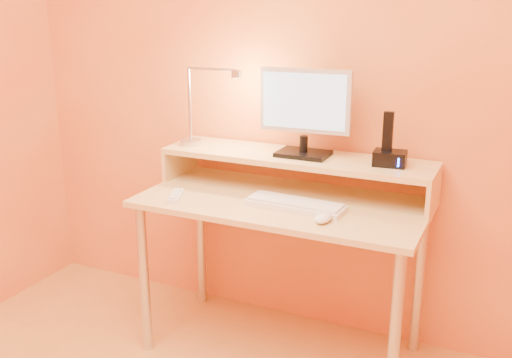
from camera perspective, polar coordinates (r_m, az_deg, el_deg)
The scene contains 25 objects.
wall_back at distance 2.64m, azimuth 5.43°, elevation 10.98°, with size 3.00×0.04×2.50m, color #E4974A.
desk_leg_fl at distance 2.66m, azimuth -10.84°, elevation -9.60°, with size 0.04×0.04×0.69m, color silver.
desk_leg_fr at distance 2.26m, azimuth 13.36°, elevation -14.76°, with size 0.04×0.04×0.69m, color silver.
desk_leg_bl at distance 3.04m, azimuth -5.38°, elevation -5.89°, with size 0.04×0.04×0.69m, color silver.
desk_leg_br at distance 2.70m, azimuth 15.59°, elevation -9.49°, with size 0.04×0.04×0.69m, color silver.
desk_lower at distance 2.47m, azimuth 2.59°, elevation -2.31°, with size 1.20×0.60×0.03m, color #DAB767.
shelf_riser_left at distance 2.83m, azimuth -7.35°, elevation 1.79°, with size 0.02×0.30×0.14m, color #DAB767.
shelf_riser_right at distance 2.44m, azimuth 16.94°, elevation -1.30°, with size 0.02×0.30×0.14m, color #DAB767.
desk_shelf at distance 2.56m, azimuth 3.91°, elevation 2.09°, with size 1.20×0.30×0.03m, color #DAB767.
monitor_foot at distance 2.54m, azimuth 4.64°, elevation 2.47°, with size 0.22×0.16×0.02m, color black.
monitor_neck at distance 2.53m, azimuth 4.66°, elevation 3.44°, with size 0.04×0.04×0.07m, color black.
monitor_panel at distance 2.50m, azimuth 4.84°, elevation 7.61°, with size 0.40×0.04×0.27m, color #BABABE.
monitor_back at distance 2.52m, azimuth 5.03°, elevation 7.69°, with size 0.36×0.01×0.23m, color black.
monitor_screen at distance 2.48m, azimuth 4.69°, elevation 7.55°, with size 0.36×0.00×0.23m, color #94C0DB.
lamp_base at distance 2.74m, azimuth -6.36°, elevation 3.58°, with size 0.10×0.10×0.03m, color silver.
lamp_post at distance 2.71m, azimuth -6.48°, elevation 7.24°, with size 0.01×0.01×0.33m, color silver.
lamp_arm at distance 2.63m, azimuth -4.31°, elevation 10.64°, with size 0.01×0.01×0.24m, color silver.
lamp_head at distance 2.57m, azimuth -1.93°, elevation 10.21°, with size 0.04×0.04×0.03m, color silver.
lamp_bulb at distance 2.57m, azimuth -1.92°, elevation 9.85°, with size 0.03×0.03×0.00m, color #FFEAC6.
phone_dock at distance 2.44m, azimuth 12.91°, elevation 1.98°, with size 0.13×0.10×0.06m, color black.
phone_handset at distance 2.41m, azimuth 12.74°, elevation 4.55°, with size 0.04×0.03×0.16m, color black.
phone_led at distance 2.38m, azimuth 13.71°, elevation 1.57°, with size 0.01×0.00×0.04m, color blue.
keyboard at distance 2.37m, azimuth 3.83°, elevation -2.58°, with size 0.40×0.13×0.02m, color silver.
mouse at distance 2.23m, azimuth 6.58°, elevation -3.75°, with size 0.06×0.11×0.04m, color white.
remote_control at distance 2.50m, azimuth -7.83°, elevation -1.67°, with size 0.04×0.16×0.02m, color silver.
Camera 1 is at (0.88, -0.98, 1.52)m, focal length 41.04 mm.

